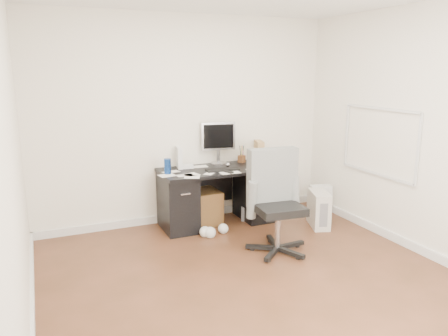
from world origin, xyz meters
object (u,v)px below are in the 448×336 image
at_px(keyboard, 222,170).
at_px(pc_tower, 319,209).
at_px(desk, 218,194).
at_px(lcd_monitor, 218,143).
at_px(wicker_basket, 201,207).
at_px(office_chair, 279,203).

bearing_deg(keyboard, pc_tower, -19.01).
distance_m(desk, lcd_monitor, 0.69).
bearing_deg(desk, keyboard, -87.81).
bearing_deg(pc_tower, wicker_basket, 173.56).
relative_size(keyboard, wicker_basket, 0.93).
bearing_deg(office_chair, pc_tower, 34.36).
distance_m(office_chair, wicker_basket, 1.33).
distance_m(desk, wicker_basket, 0.28).
bearing_deg(desk, wicker_basket, 160.24).
xyz_separation_m(pc_tower, wicker_basket, (-1.37, 0.70, -0.01)).
bearing_deg(office_chair, wicker_basket, 116.43).
bearing_deg(lcd_monitor, keyboard, -95.85).
distance_m(keyboard, pc_tower, 1.36).
distance_m(desk, office_chair, 1.17).
height_order(office_chair, wicker_basket, office_chair).
bearing_deg(pc_tower, keyboard, 178.07).
height_order(office_chair, pc_tower, office_chair).
height_order(desk, keyboard, keyboard).
bearing_deg(desk, lcd_monitor, 65.60).
height_order(desk, office_chair, office_chair).
xyz_separation_m(keyboard, office_chair, (0.25, -0.98, -0.19)).
distance_m(keyboard, wicker_basket, 0.62).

